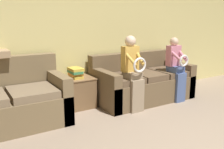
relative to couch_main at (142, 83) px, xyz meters
The scene contains 7 objects.
wall_back 1.22m from the couch_main, 136.20° to the left, with size 7.81×0.06×2.55m.
couch_main is the anchor object (origin of this frame).
couch_side 2.47m from the couch_main, behind, with size 1.69×0.93×0.99m.
child_left_seated 0.75m from the couch_main, 142.25° to the right, with size 0.29×0.38×1.28m.
child_right_seated 0.73m from the couch_main, 38.16° to the right, with size 0.27×0.37×1.21m.
side_shelf 1.31m from the couch_main, behind, with size 0.60×0.51×0.54m.
book_stack 1.34m from the couch_main, 169.80° to the left, with size 0.21×0.31×0.18m.
Camera 1 is at (-2.39, -1.32, 1.56)m, focal length 40.00 mm.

